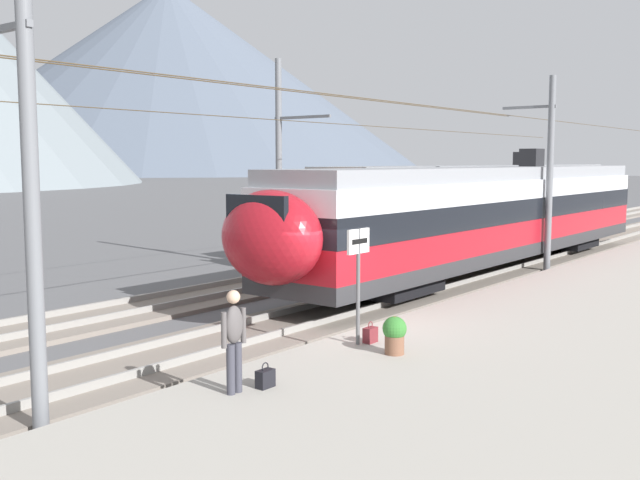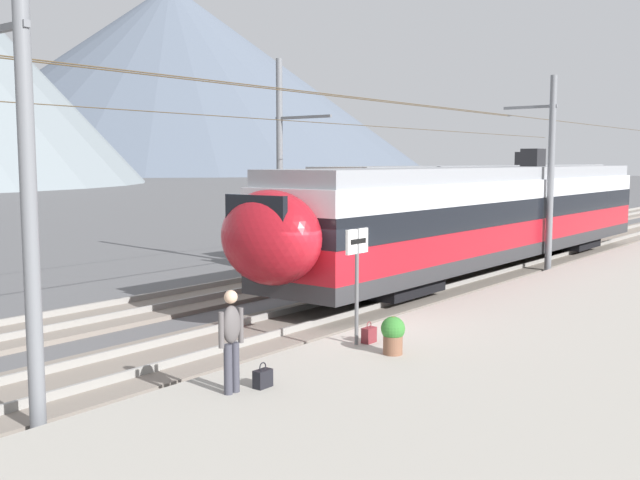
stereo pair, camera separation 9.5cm
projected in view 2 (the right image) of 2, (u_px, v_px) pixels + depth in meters
ground_plane at (336, 337)px, 17.04m from camera, size 400.00×400.00×0.00m
platform_slab at (530, 365)px, 14.15m from camera, size 120.00×7.99×0.32m
track_near at (287, 325)px, 17.94m from camera, size 120.00×3.00×0.28m
track_far at (166, 303)px, 20.71m from camera, size 120.00×3.00×0.28m
train_near_platform at (487, 213)px, 26.27m from camera, size 24.61×3.03×4.27m
train_far_track at (486, 198)px, 36.38m from camera, size 27.80×3.02×4.27m
catenary_mast_west at (23, 148)px, 10.55m from camera, size 40.61×2.00×8.21m
catenary_mast_mid at (548, 169)px, 26.36m from camera, size 40.61×2.00×7.08m
catenary_mast_far_side at (283, 161)px, 27.40m from camera, size 40.61×2.57×7.83m
platform_sign at (357, 260)px, 14.88m from camera, size 0.70×0.08×2.38m
passenger_walking at (231, 336)px, 11.80m from camera, size 0.53×0.22×1.69m
handbag_beside_passenger at (263, 378)px, 12.18m from camera, size 0.32×0.18×0.43m
handbag_near_sign at (369, 335)px, 15.19m from camera, size 0.32×0.18×0.45m
potted_plant_platform_edge at (393, 333)px, 14.26m from camera, size 0.47×0.47×0.74m
mountain_right_ridge at (172, 79)px, 264.90m from camera, size 184.75×184.75×66.69m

